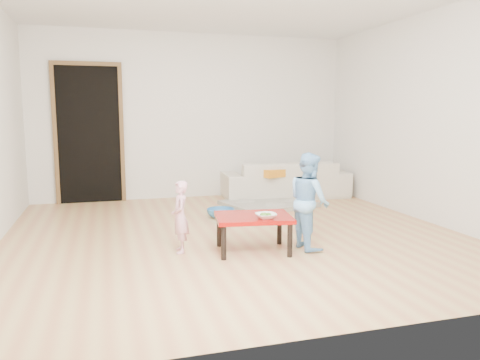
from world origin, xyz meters
name	(u,v)px	position (x,y,z in m)	size (l,w,h in m)	color
floor	(235,234)	(0.00, 0.00, 0.00)	(5.00, 5.00, 0.01)	tan
back_wall	(193,117)	(0.00, 2.50, 1.30)	(5.00, 0.02, 2.60)	white
right_wall	(429,118)	(2.50, 0.00, 1.30)	(0.02, 5.00, 2.60)	white
doorway	(89,135)	(-1.60, 2.48, 1.02)	(1.02, 0.08, 2.11)	brown
sofa	(285,179)	(1.41, 2.05, 0.29)	(2.01, 0.79, 0.59)	beige
cushion	(272,172)	(1.11, 1.82, 0.44)	(0.44, 0.39, 0.12)	orange
red_table	(253,233)	(0.00, -0.68, 0.18)	(0.73, 0.55, 0.37)	#920B07
bowl	(266,216)	(0.07, -0.84, 0.39)	(0.20, 0.20, 0.05)	white
broccoli	(266,216)	(0.07, -0.84, 0.39)	(0.12, 0.12, 0.06)	#2D5919
child_pink	(180,217)	(-0.70, -0.50, 0.35)	(0.26, 0.17, 0.71)	#DE6587
child_blue	(309,201)	(0.58, -0.71, 0.49)	(0.47, 0.37, 0.97)	#65A0EA
basin	(221,213)	(0.05, 0.89, 0.06)	(0.36, 0.36, 0.11)	teal
blanket	(269,204)	(0.91, 1.44, 0.03)	(1.19, 0.99, 0.06)	#AAA696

